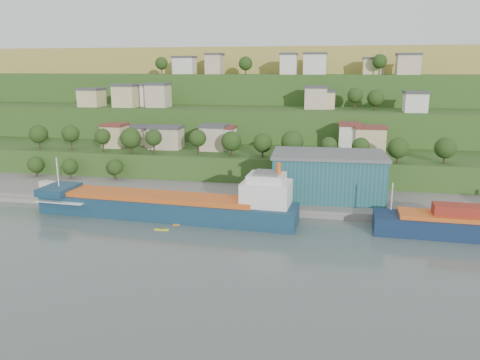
% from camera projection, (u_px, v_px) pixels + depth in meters
% --- Properties ---
extents(ground, '(500.00, 500.00, 0.00)m').
position_uv_depth(ground, '(180.00, 230.00, 111.94)').
color(ground, '#45534C').
rests_on(ground, ground).
extents(quay, '(220.00, 26.00, 4.00)m').
position_uv_depth(quay, '(277.00, 202.00, 134.85)').
color(quay, slate).
rests_on(quay, ground).
extents(pebble_beach, '(40.00, 18.00, 2.40)m').
position_uv_depth(pebble_beach, '(32.00, 194.00, 143.37)').
color(pebble_beach, slate).
rests_on(pebble_beach, ground).
extents(hillside, '(360.00, 211.05, 96.00)m').
position_uv_depth(hillside, '(272.00, 134.00, 272.84)').
color(hillside, '#284719').
rests_on(hillside, ground).
extents(cargo_ship_near, '(68.52, 14.16, 17.49)m').
position_uv_depth(cargo_ship_near, '(174.00, 207.00, 120.49)').
color(cargo_ship_near, '#132F47').
rests_on(cargo_ship_near, ground).
extents(warehouse, '(31.79, 20.33, 12.80)m').
position_uv_depth(warehouse, '(328.00, 175.00, 131.14)').
color(warehouse, '#1B4A52').
rests_on(warehouse, quay).
extents(caravan, '(7.04, 4.31, 3.06)m').
position_uv_depth(caravan, '(50.00, 187.00, 141.56)').
color(caravan, silver).
rests_on(caravan, pebble_beach).
extents(dinghy, '(4.23, 2.68, 0.79)m').
position_uv_depth(dinghy, '(48.00, 194.00, 137.12)').
color(dinghy, silver).
rests_on(dinghy, pebble_beach).
extents(kayak_orange, '(3.31, 1.92, 0.84)m').
position_uv_depth(kayak_orange, '(179.00, 224.00, 115.34)').
color(kayak_orange, orange).
rests_on(kayak_orange, ground).
extents(kayak_yellow, '(3.53, 0.96, 0.87)m').
position_uv_depth(kayak_yellow, '(162.00, 229.00, 111.56)').
color(kayak_yellow, yellow).
rests_on(kayak_yellow, ground).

